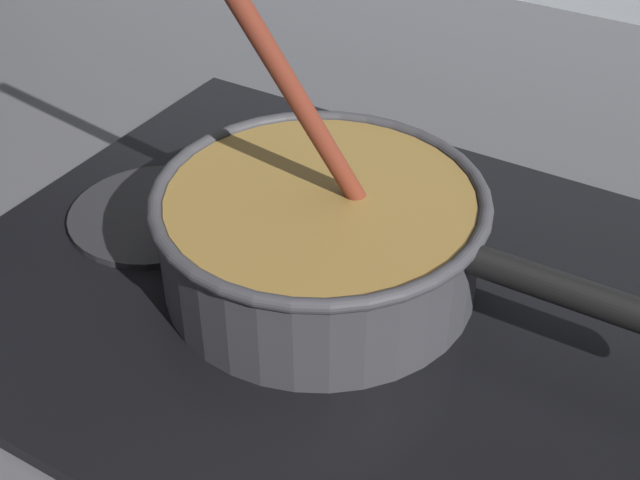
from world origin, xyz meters
name	(u,v)px	position (x,y,z in m)	size (l,w,h in m)	color
ground	(288,441)	(0.00, 0.00, -0.02)	(2.40, 1.60, 0.04)	#4C4C51
hob_plate	(320,286)	(-0.05, 0.13, 0.01)	(0.56, 0.48, 0.01)	black
burner_ring	(320,276)	(-0.05, 0.13, 0.02)	(0.17, 0.17, 0.01)	#592D0C
spare_burner	(155,214)	(-0.21, 0.13, 0.01)	(0.15, 0.15, 0.01)	#262628
cooking_pan	(322,235)	(-0.05, 0.13, 0.06)	(0.42, 0.25, 0.32)	#38383D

